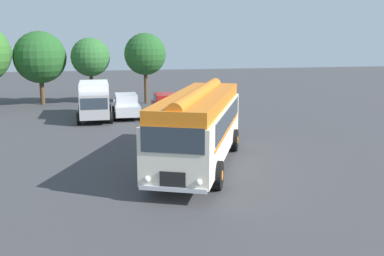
% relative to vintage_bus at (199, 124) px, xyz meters
% --- Properties ---
extents(ground_plane, '(120.00, 120.00, 0.00)m').
position_rel_vintage_bus_xyz_m(ground_plane, '(-0.08, 0.44, -1.89)').
color(ground_plane, '#3D3D3F').
extents(vintage_bus, '(6.30, 10.22, 3.49)m').
position_rel_vintage_bus_xyz_m(vintage_bus, '(0.00, 0.00, 0.00)').
color(vintage_bus, silver).
rests_on(vintage_bus, ground).
extents(car_near_left, '(1.99, 4.22, 1.66)m').
position_rel_vintage_bus_xyz_m(car_near_left, '(-2.25, 13.15, -1.05)').
color(car_near_left, '#B7BABF').
rests_on(car_near_left, ground).
extents(car_mid_left, '(2.03, 4.24, 1.66)m').
position_rel_vintage_bus_xyz_m(car_mid_left, '(0.53, 12.58, -1.05)').
color(car_mid_left, maroon).
rests_on(car_mid_left, ground).
extents(box_van, '(2.35, 5.78, 2.50)m').
position_rel_vintage_bus_xyz_m(box_van, '(-4.48, 13.11, -0.53)').
color(box_van, silver).
rests_on(box_van, ground).
extents(tree_left_of_centre, '(4.35, 4.35, 6.17)m').
position_rel_vintage_bus_xyz_m(tree_left_of_centre, '(-8.82, 20.95, 2.09)').
color(tree_left_of_centre, '#4C3823').
rests_on(tree_left_of_centre, ground).
extents(tree_centre, '(3.29, 3.29, 5.63)m').
position_rel_vintage_bus_xyz_m(tree_centre, '(-4.63, 20.73, 2.17)').
color(tree_centre, '#4C3823').
rests_on(tree_centre, ground).
extents(tree_right_of_centre, '(3.56, 3.56, 6.02)m').
position_rel_vintage_bus_xyz_m(tree_right_of_centre, '(0.00, 19.71, 2.35)').
color(tree_right_of_centre, '#4C3823').
rests_on(tree_right_of_centre, ground).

